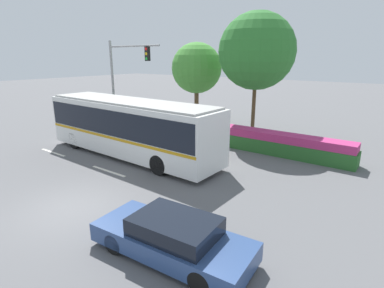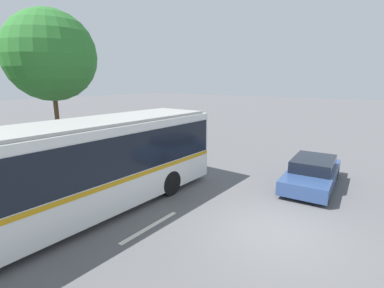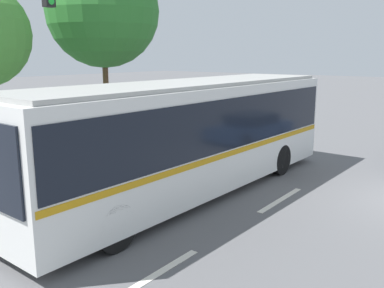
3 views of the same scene
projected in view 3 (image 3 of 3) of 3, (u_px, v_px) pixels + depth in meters
city_bus at (190, 131)px, 11.76m from camera, size 11.43×2.91×3.16m
flowering_hedge at (190, 123)px, 20.45m from camera, size 7.88×1.14×1.25m
street_tree_centre at (103, 11)px, 18.49m from camera, size 4.96×4.96×8.26m
lane_stripe_near at (154, 276)px, 7.52m from camera, size 2.40×0.16×0.01m
lane_stripe_mid at (281, 200)px, 11.46m from camera, size 2.40×0.16×0.01m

